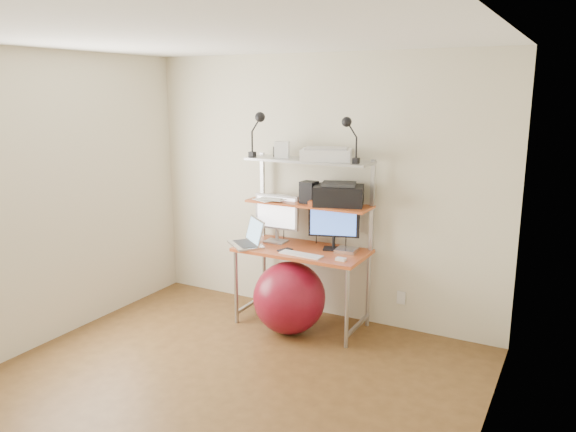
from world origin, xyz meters
name	(u,v)px	position (x,y,z in m)	size (l,w,h in m)	color
room	(207,228)	(0.00, 0.00, 1.25)	(3.60, 3.60, 3.60)	brown
computer_desk	(305,225)	(0.00, 1.50, 0.96)	(1.20, 0.60, 1.57)	#C75926
wall_outlet	(401,298)	(0.85, 1.79, 0.30)	(0.08, 0.01, 0.12)	silver
monitor_silver	(277,215)	(-0.33, 1.55, 1.00)	(0.44, 0.16, 0.49)	#B4B4B9
monitor_black	(334,224)	(0.26, 1.57, 0.97)	(0.45, 0.19, 0.46)	black
laptop	(250,239)	(-0.49, 1.33, 0.79)	(0.46, 0.45, 0.32)	#BCBBC0
keyboard	(301,255)	(0.08, 1.26, 0.75)	(0.40, 0.11, 0.01)	silver
mouse	(341,259)	(0.46, 1.27, 0.75)	(0.09, 0.05, 0.02)	silver
mac_mini	(347,250)	(0.40, 1.53, 0.76)	(0.18, 0.18, 0.03)	#BCBBC0
phone	(285,250)	(-0.11, 1.32, 0.75)	(0.07, 0.14, 0.01)	black
printer	(339,195)	(0.29, 1.59, 1.25)	(0.51, 0.42, 0.21)	black
nas_cube	(309,192)	(0.01, 1.55, 1.25)	(0.14, 0.14, 0.20)	black
red_box	(318,203)	(0.14, 1.48, 1.17)	(0.16, 0.11, 0.05)	#BE4A1E
scanner	(326,154)	(0.17, 1.58, 1.61)	(0.51, 0.41, 0.12)	silver
box_white	(282,149)	(-0.28, 1.57, 1.63)	(0.13, 0.11, 0.15)	silver
box_grey	(280,152)	(-0.33, 1.63, 1.60)	(0.10, 0.10, 0.10)	#2C2C2E
clip_lamp_left	(258,124)	(-0.47, 1.46, 1.86)	(0.17, 0.09, 0.42)	black
clip_lamp_right	(349,130)	(0.41, 1.48, 1.84)	(0.16, 0.09, 0.39)	black
exercise_ball	(289,298)	(-0.02, 1.24, 0.33)	(0.66, 0.66, 0.66)	maroon
paper_stack	(273,198)	(-0.37, 1.57, 1.16)	(0.37, 0.41, 0.02)	white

